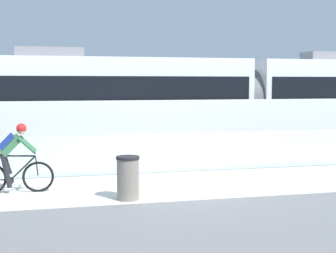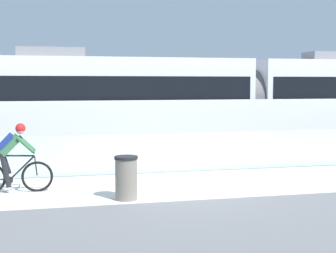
# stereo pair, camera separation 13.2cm
# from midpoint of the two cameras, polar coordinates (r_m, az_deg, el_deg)

# --- Properties ---
(ground_plane) EXTENTS (200.00, 200.00, 0.00)m
(ground_plane) POSITION_cam_midpoint_polar(r_m,az_deg,el_deg) (12.13, 1.73, -6.89)
(ground_plane) COLOR slate
(bike_path_deck) EXTENTS (32.00, 3.20, 0.01)m
(bike_path_deck) POSITION_cam_midpoint_polar(r_m,az_deg,el_deg) (12.13, 1.73, -6.86)
(bike_path_deck) COLOR silver
(bike_path_deck) RESTS_ON ground
(glass_parapet) EXTENTS (32.00, 0.05, 1.10)m
(glass_parapet) POSITION_cam_midpoint_polar(r_m,az_deg,el_deg) (13.80, -0.21, -3.10)
(glass_parapet) COLOR silver
(glass_parapet) RESTS_ON ground
(concrete_barrier_wall) EXTENTS (32.00, 0.36, 1.98)m
(concrete_barrier_wall) POSITION_cam_midpoint_polar(r_m,az_deg,el_deg) (15.50, -1.67, -0.56)
(concrete_barrier_wall) COLOR silver
(concrete_barrier_wall) RESTS_ON ground
(tram_rail_near) EXTENTS (32.00, 0.08, 0.01)m
(tram_rail_near) POSITION_cam_midpoint_polar(r_m,az_deg,el_deg) (18.04, -3.20, -2.91)
(tram_rail_near) COLOR #595654
(tram_rail_near) RESTS_ON ground
(tram_rail_far) EXTENTS (32.00, 0.08, 0.01)m
(tram_rail_far) POSITION_cam_midpoint_polar(r_m,az_deg,el_deg) (19.44, -3.92, -2.33)
(tram_rail_far) COLOR #595654
(tram_rail_far) RESTS_ON ground
(tram) EXTENTS (22.56, 2.54, 3.81)m
(tram) POSITION_cam_midpoint_polar(r_m,az_deg,el_deg) (19.85, 9.63, 3.23)
(tram) COLOR silver
(tram) RESTS_ON ground
(cyclist_on_bike) EXTENTS (1.77, 0.58, 1.61)m
(cyclist_on_bike) POSITION_cam_midpoint_polar(r_m,az_deg,el_deg) (11.64, -17.49, -3.63)
(cyclist_on_bike) COLOR black
(cyclist_on_bike) RESTS_ON ground
(trash_bin) EXTENTS (0.51, 0.51, 0.96)m
(trash_bin) POSITION_cam_midpoint_polar(r_m,az_deg,el_deg) (10.53, -4.58, -6.06)
(trash_bin) COLOR slate
(trash_bin) RESTS_ON ground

